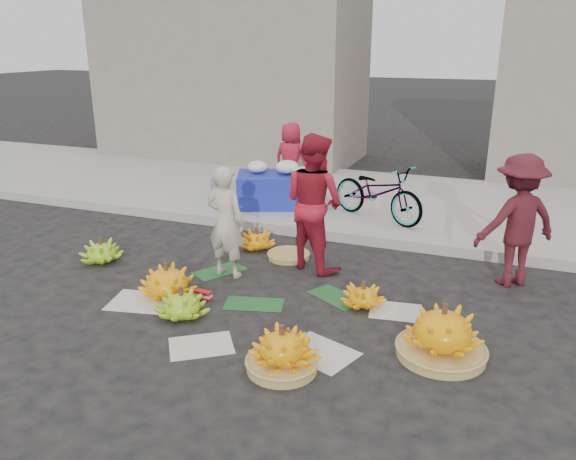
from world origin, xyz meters
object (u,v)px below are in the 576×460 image
(banana_bunch_4, at_px, (443,333))
(bicycle, at_px, (378,192))
(vendor_cream, at_px, (226,222))
(banana_bunch_0, at_px, (167,281))
(flower_table, at_px, (277,187))

(banana_bunch_4, bearing_deg, bicycle, 111.62)
(banana_bunch_4, xyz_separation_m, vendor_cream, (-2.71, 0.99, 0.45))
(banana_bunch_0, height_order, bicycle, bicycle)
(banana_bunch_0, bearing_deg, bicycle, 63.67)
(banana_bunch_0, distance_m, flower_table, 3.53)
(banana_bunch_0, relative_size, flower_table, 0.51)
(vendor_cream, height_order, bicycle, vendor_cream)
(vendor_cream, bearing_deg, flower_table, -75.45)
(flower_table, distance_m, bicycle, 1.76)
(bicycle, bearing_deg, banana_bunch_4, -133.03)
(banana_bunch_4, relative_size, bicycle, 0.49)
(banana_bunch_0, distance_m, banana_bunch_4, 3.09)
(banana_bunch_0, xyz_separation_m, flower_table, (-0.08, 3.52, 0.25))
(vendor_cream, distance_m, flower_table, 2.78)
(banana_bunch_4, distance_m, flower_table, 4.89)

